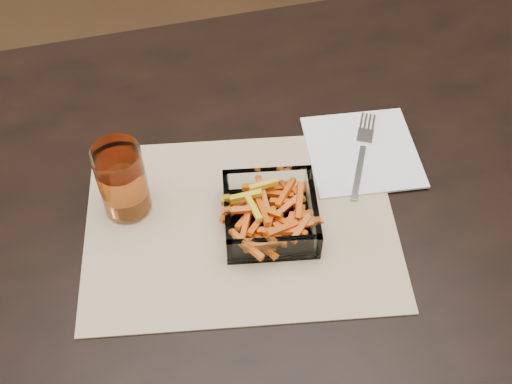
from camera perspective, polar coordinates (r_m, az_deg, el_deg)
dining_table at (r=1.06m, az=5.57°, el=-2.47°), size 1.60×0.90×0.75m
placemat at (r=0.94m, az=-1.37°, el=-2.81°), size 0.50×0.40×0.00m
glass_bowl at (r=0.92m, az=1.29°, el=-2.11°), size 0.15×0.15×0.05m
tumbler at (r=0.93m, az=-11.77°, el=0.83°), size 0.07×0.07×0.12m
napkin at (r=1.03m, az=9.43°, el=3.58°), size 0.19×0.19×0.00m
fork at (r=1.03m, az=9.44°, el=3.61°), size 0.10×0.17×0.00m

